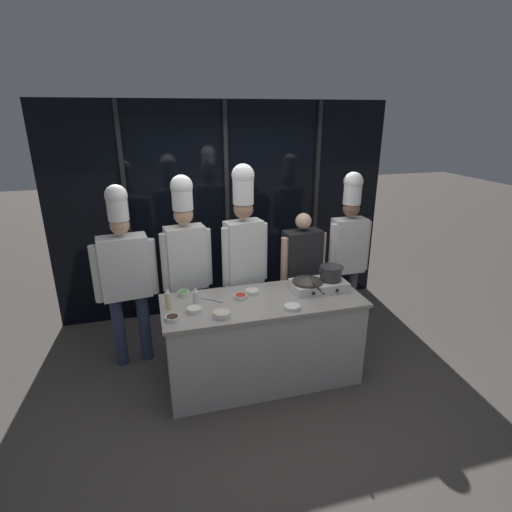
{
  "coord_description": "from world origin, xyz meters",
  "views": [
    {
      "loc": [
        -0.97,
        -3.27,
        2.56
      ],
      "look_at": [
        0.0,
        0.25,
        1.23
      ],
      "focal_mm": 28.0,
      "sensor_mm": 36.0,
      "label": 1
    }
  ],
  "objects": [
    {
      "name": "prep_bowl_soy_glaze",
      "position": [
        -0.86,
        -0.18,
        0.91
      ],
      "size": [
        0.12,
        0.12,
        0.04
      ],
      "color": "white",
      "rests_on": "demo_counter"
    },
    {
      "name": "stock_pot",
      "position": [
        0.72,
        0.06,
        1.06
      ],
      "size": [
        0.25,
        0.22,
        0.13
      ],
      "color": "#333335",
      "rests_on": "portable_stove"
    },
    {
      "name": "prep_bowl_chili_flakes",
      "position": [
        -0.2,
        0.07,
        0.91
      ],
      "size": [
        0.13,
        0.13,
        0.04
      ],
      "color": "white",
      "rests_on": "demo_counter"
    },
    {
      "name": "demo_counter",
      "position": [
        0.0,
        0.0,
        0.44
      ],
      "size": [
        1.9,
        0.75,
        0.88
      ],
      "color": "beige",
      "rests_on": "ground_plane"
    },
    {
      "name": "prep_bowl_scallions",
      "position": [
        -0.72,
        0.28,
        0.91
      ],
      "size": [
        0.11,
        0.11,
        0.05
      ],
      "color": "white",
      "rests_on": "demo_counter"
    },
    {
      "name": "prep_bowl_rice",
      "position": [
        0.2,
        -0.25,
        0.9
      ],
      "size": [
        0.15,
        0.15,
        0.03
      ],
      "color": "white",
      "rests_on": "demo_counter"
    },
    {
      "name": "serving_spoon_slotted",
      "position": [
        -0.43,
        0.08,
        0.89
      ],
      "size": [
        0.21,
        0.15,
        0.02
      ],
      "color": "#B2B5BA",
      "rests_on": "demo_counter"
    },
    {
      "name": "chef_pastry",
      "position": [
        1.22,
        0.65,
        1.15
      ],
      "size": [
        0.5,
        0.21,
        1.94
      ],
      "rotation": [
        0.0,
        0.0,
        3.15
      ],
      "color": "#4C4C51",
      "rests_on": "ground_plane"
    },
    {
      "name": "prep_bowl_garlic",
      "position": [
        -0.06,
        0.16,
        0.9
      ],
      "size": [
        0.13,
        0.13,
        0.04
      ],
      "color": "white",
      "rests_on": "demo_counter"
    },
    {
      "name": "frying_pan",
      "position": [
        0.47,
        0.06,
        1.01
      ],
      "size": [
        0.3,
        0.52,
        0.05
      ],
      "color": "#38332D",
      "rests_on": "portable_stove"
    },
    {
      "name": "chef_sous",
      "position": [
        -0.64,
        0.64,
        1.18
      ],
      "size": [
        0.52,
        0.26,
        1.99
      ],
      "rotation": [
        0.0,
        0.0,
        3.28
      ],
      "color": "#232326",
      "rests_on": "ground_plane"
    },
    {
      "name": "ground_plane",
      "position": [
        0.0,
        0.0,
        0.0
      ],
      "size": [
        24.0,
        24.0,
        0.0
      ],
      "primitive_type": "plane",
      "color": "#47423D"
    },
    {
      "name": "person_guest",
      "position": [
        0.64,
        0.62,
        0.92
      ],
      "size": [
        0.55,
        0.27,
        1.53
      ],
      "rotation": [
        0.0,
        0.0,
        3.28
      ],
      "color": "#4C4C51",
      "rests_on": "ground_plane"
    },
    {
      "name": "window_wall_back",
      "position": [
        0.0,
        1.68,
        1.35
      ],
      "size": [
        4.3,
        0.09,
        2.7
      ],
      "color": "black",
      "rests_on": "ground_plane"
    },
    {
      "name": "squeeze_bottle_oil",
      "position": [
        -0.87,
        0.05,
        0.98
      ],
      "size": [
        0.06,
        0.06,
        0.2
      ],
      "color": "beige",
      "rests_on": "demo_counter"
    },
    {
      "name": "chef_head",
      "position": [
        -1.25,
        0.66,
        1.08
      ],
      "size": [
        0.62,
        0.3,
        1.92
      ],
      "rotation": [
        0.0,
        0.0,
        3.26
      ],
      "color": "#2D3856",
      "rests_on": "ground_plane"
    },
    {
      "name": "squeeze_bottle_clear",
      "position": [
        -0.63,
        0.04,
        0.97
      ],
      "size": [
        0.06,
        0.06,
        0.18
      ],
      "color": "white",
      "rests_on": "demo_counter"
    },
    {
      "name": "prep_bowl_bean_sprouts",
      "position": [
        -0.66,
        -0.08,
        0.91
      ],
      "size": [
        0.13,
        0.13,
        0.04
      ],
      "color": "white",
      "rests_on": "demo_counter"
    },
    {
      "name": "prep_bowl_chicken",
      "position": [
        -0.44,
        -0.24,
        0.91
      ],
      "size": [
        0.15,
        0.15,
        0.05
      ],
      "color": "white",
      "rests_on": "demo_counter"
    },
    {
      "name": "chef_line",
      "position": [
        -0.05,
        0.56,
        1.25
      ],
      "size": [
        0.5,
        0.27,
        2.08
      ],
      "rotation": [
        0.0,
        0.0,
        3.32
      ],
      "color": "#4C4C51",
      "rests_on": "ground_plane"
    },
    {
      "name": "portable_stove",
      "position": [
        0.6,
        0.06,
        0.93
      ],
      "size": [
        0.54,
        0.32,
        0.1
      ],
      "color": "silver",
      "rests_on": "demo_counter"
    }
  ]
}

